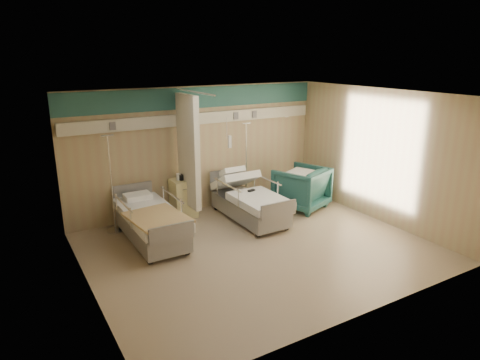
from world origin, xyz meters
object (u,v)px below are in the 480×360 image
object	(u,v)px
bedside_cabinet	(183,198)
iv_stand_left	(114,212)
bed_right	(249,206)
bed_left	(151,226)
visitor_armchair	(301,188)
iv_stand_right	(246,187)

from	to	relation	value
bedside_cabinet	iv_stand_left	world-z (taller)	iv_stand_left
bed_right	iv_stand_left	bearing A→B (deg)	162.56
bed_left	bedside_cabinet	bearing A→B (deg)	40.60
bed_right	iv_stand_left	size ratio (longest dim) A/B	1.09
bed_left	iv_stand_left	size ratio (longest dim) A/B	1.09
bed_left	iv_stand_left	bearing A→B (deg)	119.75
visitor_armchair	iv_stand_left	bearing A→B (deg)	-31.65
bedside_cabinet	visitor_armchair	distance (m)	2.72
bed_left	iv_stand_right	bearing A→B (deg)	19.91
iv_stand_right	iv_stand_left	distance (m)	3.19
bed_left	iv_stand_right	size ratio (longest dim) A/B	1.11
bedside_cabinet	iv_stand_right	bearing A→B (deg)	2.77
bed_right	visitor_armchair	size ratio (longest dim) A/B	2.02
bedside_cabinet	iv_stand_left	distance (m)	1.53
visitor_armchair	iv_stand_right	size ratio (longest dim) A/B	0.55
bed_left	bedside_cabinet	xyz separation A→B (m)	(1.05, 0.90, 0.11)
visitor_armchair	bed_right	bearing A→B (deg)	-19.58
bed_left	iv_stand_right	xyz separation A→B (m)	(2.71, 0.98, 0.08)
visitor_armchair	iv_stand_right	world-z (taller)	iv_stand_right
bed_right	iv_stand_left	distance (m)	2.81
bed_right	iv_stand_right	distance (m)	1.11
iv_stand_right	iv_stand_left	world-z (taller)	iv_stand_left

